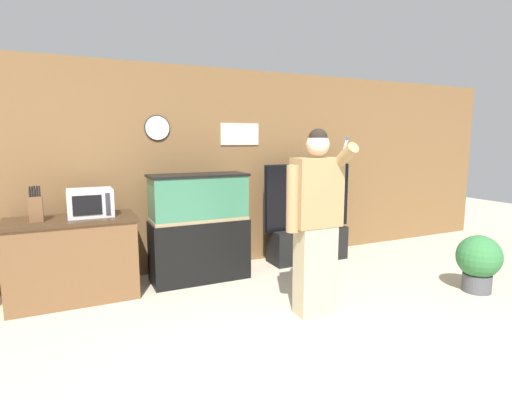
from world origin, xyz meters
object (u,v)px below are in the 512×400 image
Objects in this scene: aquarium_on_stand at (199,228)px; person_standing at (315,220)px; tv_on_stand at (308,232)px; counter_island at (73,259)px; knife_block at (36,208)px; microwave at (90,203)px; potted_plant at (479,260)px.

person_standing is (0.72, -1.40, 0.29)m from aquarium_on_stand.
tv_on_stand is at bearing 4.30° from aquarium_on_stand.
person_standing is (2.11, -1.39, 0.49)m from counter_island.
tv_on_stand is (3.31, 0.19, -0.62)m from knife_block.
aquarium_on_stand is 1.60m from person_standing.
microwave is 1.26× the size of knife_block.
counter_island is at bearing -170.43° from microwave.
counter_island is at bearing -179.21° from aquarium_on_stand.
person_standing is at bearing -28.92° from knife_block.
aquarium_on_stand reaches higher than knife_block.
knife_block is 2.76m from person_standing.
knife_block reaches higher than potted_plant.
microwave is at bearing 143.38° from person_standing.
person_standing is 2.08m from potted_plant.
aquarium_on_stand is (1.69, 0.07, -0.37)m from knife_block.
tv_on_stand is at bearing 2.68° from counter_island.
person_standing reaches higher than microwave.
potted_plant is (3.89, -1.72, -0.67)m from microwave.
person_standing is at bearing -33.30° from counter_island.
counter_island is at bearing 157.62° from potted_plant.
tv_on_stand reaches higher than microwave.
microwave is 0.35× the size of aquarium_on_stand.
aquarium_on_stand is at bearing 0.79° from counter_island.
knife_block is at bearing -170.36° from counter_island.
tv_on_stand is at bearing 2.18° from microwave.
tv_on_stand is 2.12m from potted_plant.
potted_plant is at bearing -32.25° from aquarium_on_stand.
microwave is 0.33× the size of tv_on_stand.
tv_on_stand reaches higher than aquarium_on_stand.
knife_block is 1.74m from aquarium_on_stand.
tv_on_stand is at bearing 59.64° from person_standing.
aquarium_on_stand is 3.20m from potted_plant.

